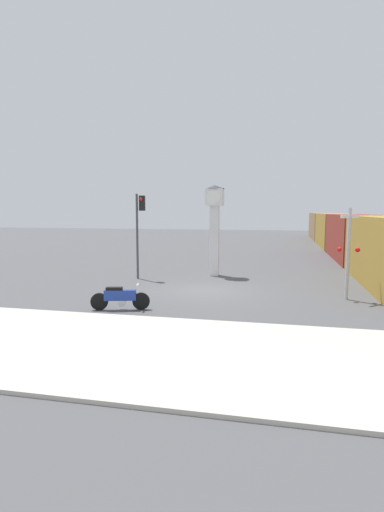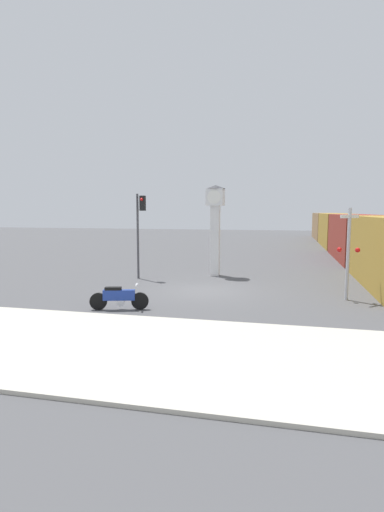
# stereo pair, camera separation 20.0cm
# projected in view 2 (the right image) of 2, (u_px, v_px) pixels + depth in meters

# --- Properties ---
(ground_plane) EXTENTS (120.00, 120.00, 0.00)m
(ground_plane) POSITION_uv_depth(u_px,v_px,m) (205.00, 291.00, 18.41)
(ground_plane) COLOR #4C4C4F
(sidewalk_strip) EXTENTS (36.00, 6.00, 0.10)m
(sidewalk_strip) POSITION_uv_depth(u_px,v_px,m) (145.00, 349.00, 10.49)
(sidewalk_strip) COLOR #BCB7A8
(sidewalk_strip) RESTS_ON ground_plane
(motorcycle) EXTENTS (2.14, 0.76, 0.97)m
(motorcycle) POSITION_uv_depth(u_px,v_px,m) (119.00, 297.00, 14.87)
(motorcycle) COLOR black
(motorcycle) RESTS_ON ground_plane
(clock_tower) EXTENTS (1.13, 1.13, 5.11)m
(clock_tower) POSITION_uv_depth(u_px,v_px,m) (215.00, 217.00, 22.45)
(clock_tower) COLOR white
(clock_tower) RESTS_ON ground_plane
(freight_train) EXTENTS (2.80, 45.07, 3.40)m
(freight_train) POSITION_uv_depth(u_px,v_px,m) (344.00, 233.00, 35.89)
(freight_train) COLOR olive
(freight_train) RESTS_ON ground_plane
(traffic_light) EXTENTS (0.50, 0.35, 4.59)m
(traffic_light) POSITION_uv_depth(u_px,v_px,m) (140.00, 221.00, 21.42)
(traffic_light) COLOR #47474C
(traffic_light) RESTS_ON ground_plane
(railroad_crossing_signal) EXTENTS (0.90, 0.82, 3.80)m
(railroad_crossing_signal) POSITION_uv_depth(u_px,v_px,m) (348.00, 250.00, 16.32)
(railroad_crossing_signal) COLOR #B7B7BC
(railroad_crossing_signal) RESTS_ON ground_plane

